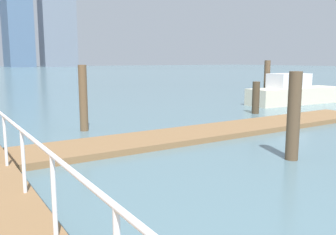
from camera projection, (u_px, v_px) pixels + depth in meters
name	position (u px, v px, depth m)	size (l,w,h in m)	color
ground_plane	(43.00, 113.00, 17.66)	(300.00, 300.00, 0.00)	slate
floating_dock	(221.00, 131.00, 12.81)	(15.25, 2.00, 0.18)	olive
boardwalk_railing	(22.00, 142.00, 5.81)	(0.06, 25.55, 1.08)	white
dock_piling_0	(256.00, 98.00, 17.41)	(0.35, 0.35, 1.55)	#473826
dock_piling_1	(83.00, 98.00, 13.05)	(0.30, 0.30, 2.40)	brown
dock_piling_2	(267.00, 82.00, 21.65)	(0.35, 0.35, 2.56)	brown
dock_piling_3	(294.00, 116.00, 9.22)	(0.33, 0.33, 2.28)	brown
moored_boat_2	(294.00, 93.00, 21.37)	(6.40, 2.08, 1.80)	beige
skyline_tower_4	(17.00, 26.00, 140.86)	(9.40, 13.78, 31.46)	slate
skyline_tower_5	(58.00, 29.00, 147.63)	(13.51, 8.39, 30.32)	slate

